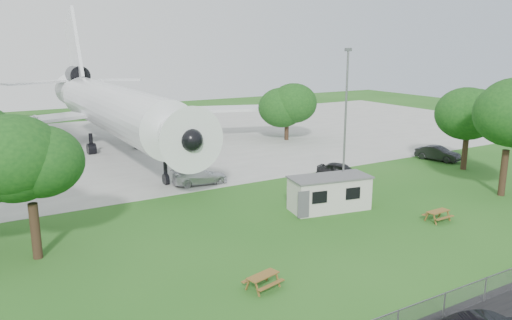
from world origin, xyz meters
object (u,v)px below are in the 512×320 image
picnic_west (263,288)px  picnic_east (437,221)px  site_cabin (330,193)px  airliner (111,106)px

picnic_west → picnic_east: same height
site_cabin → picnic_east: site_cabin is taller
airliner → site_cabin: 31.71m
site_cabin → airliner: bearing=105.3°
picnic_west → airliner: bearing=72.6°
airliner → picnic_west: bearing=-94.0°
picnic_west → picnic_east: bearing=-5.5°
picnic_east → airliner: bearing=108.5°
site_cabin → picnic_west: bearing=-143.1°
airliner → picnic_west: airliner is taller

